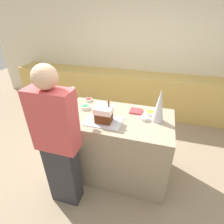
{
  "coord_description": "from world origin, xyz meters",
  "views": [
    {
      "loc": [
        0.48,
        -1.85,
        2.12
      ],
      "look_at": [
        -0.06,
        0.0,
        1.01
      ],
      "focal_mm": 28.0,
      "sensor_mm": 36.0,
      "label": 1
    }
  ],
  "objects_px": {
    "gingerbread_house": "(104,114)",
    "candy_bowl_center_rear": "(150,113)",
    "decorative_tree": "(159,106)",
    "cookbook": "(136,111)",
    "candy_bowl_beside_tree": "(89,100)",
    "baking_tray": "(104,121)",
    "candy_bowl_behind_tray": "(145,118)",
    "person": "(58,143)",
    "candy_bowl_near_tray_left": "(102,105)",
    "candy_bowl_front_corner": "(85,107)"
  },
  "relations": [
    {
      "from": "candy_bowl_near_tray_left",
      "to": "candy_bowl_front_corner",
      "type": "distance_m",
      "value": 0.23
    },
    {
      "from": "candy_bowl_center_rear",
      "to": "person",
      "type": "height_order",
      "value": "person"
    },
    {
      "from": "decorative_tree",
      "to": "candy_bowl_front_corner",
      "type": "height_order",
      "value": "decorative_tree"
    },
    {
      "from": "candy_bowl_beside_tree",
      "to": "cookbook",
      "type": "relative_size",
      "value": 0.62
    },
    {
      "from": "gingerbread_house",
      "to": "candy_bowl_behind_tray",
      "type": "relative_size",
      "value": 2.6
    },
    {
      "from": "gingerbread_house",
      "to": "candy_bowl_behind_tray",
      "type": "distance_m",
      "value": 0.51
    },
    {
      "from": "candy_bowl_center_rear",
      "to": "candy_bowl_behind_tray",
      "type": "bearing_deg",
      "value": -108.93
    },
    {
      "from": "candy_bowl_near_tray_left",
      "to": "decorative_tree",
      "type": "bearing_deg",
      "value": -10.29
    },
    {
      "from": "person",
      "to": "candy_bowl_near_tray_left",
      "type": "bearing_deg",
      "value": 75.43
    },
    {
      "from": "candy_bowl_near_tray_left",
      "to": "candy_bowl_front_corner",
      "type": "bearing_deg",
      "value": -152.62
    },
    {
      "from": "decorative_tree",
      "to": "candy_bowl_center_rear",
      "type": "height_order",
      "value": "decorative_tree"
    },
    {
      "from": "candy_bowl_beside_tree",
      "to": "candy_bowl_behind_tray",
      "type": "bearing_deg",
      "value": -18.58
    },
    {
      "from": "gingerbread_house",
      "to": "candy_bowl_center_rear",
      "type": "relative_size",
      "value": 2.14
    },
    {
      "from": "baking_tray",
      "to": "candy_bowl_center_rear",
      "type": "height_order",
      "value": "candy_bowl_center_rear"
    },
    {
      "from": "gingerbread_house",
      "to": "baking_tray",
      "type": "bearing_deg",
      "value": -151.61
    },
    {
      "from": "baking_tray",
      "to": "gingerbread_house",
      "type": "bearing_deg",
      "value": 28.39
    },
    {
      "from": "decorative_tree",
      "to": "baking_tray",
      "type": "bearing_deg",
      "value": -161.91
    },
    {
      "from": "candy_bowl_front_corner",
      "to": "candy_bowl_behind_tray",
      "type": "relative_size",
      "value": 1.16
    },
    {
      "from": "cookbook",
      "to": "candy_bowl_beside_tree",
      "type": "bearing_deg",
      "value": 170.2
    },
    {
      "from": "decorative_tree",
      "to": "candy_bowl_front_corner",
      "type": "distance_m",
      "value": 0.99
    },
    {
      "from": "gingerbread_house",
      "to": "cookbook",
      "type": "bearing_deg",
      "value": 46.13
    },
    {
      "from": "decorative_tree",
      "to": "candy_bowl_front_corner",
      "type": "xyz_separation_m",
      "value": [
        -0.98,
        0.04,
        -0.18
      ]
    },
    {
      "from": "candy_bowl_center_rear",
      "to": "cookbook",
      "type": "relative_size",
      "value": 0.77
    },
    {
      "from": "candy_bowl_beside_tree",
      "to": "candy_bowl_center_rear",
      "type": "bearing_deg",
      "value": -8.43
    },
    {
      "from": "candy_bowl_center_rear",
      "to": "candy_bowl_beside_tree",
      "type": "distance_m",
      "value": 0.94
    },
    {
      "from": "gingerbread_house",
      "to": "cookbook",
      "type": "distance_m",
      "value": 0.5
    },
    {
      "from": "candy_bowl_near_tray_left",
      "to": "candy_bowl_behind_tray",
      "type": "height_order",
      "value": "candy_bowl_near_tray_left"
    },
    {
      "from": "decorative_tree",
      "to": "candy_bowl_behind_tray",
      "type": "relative_size",
      "value": 3.96
    },
    {
      "from": "decorative_tree",
      "to": "candy_bowl_center_rear",
      "type": "relative_size",
      "value": 3.26
    },
    {
      "from": "baking_tray",
      "to": "gingerbread_house",
      "type": "distance_m",
      "value": 0.11
    },
    {
      "from": "baking_tray",
      "to": "cookbook",
      "type": "xyz_separation_m",
      "value": [
        0.34,
        0.35,
        0.01
      ]
    },
    {
      "from": "candy_bowl_near_tray_left",
      "to": "candy_bowl_front_corner",
      "type": "xyz_separation_m",
      "value": [
        -0.2,
        -0.1,
        -0.0
      ]
    },
    {
      "from": "candy_bowl_front_corner",
      "to": "candy_bowl_beside_tree",
      "type": "height_order",
      "value": "candy_bowl_front_corner"
    },
    {
      "from": "decorative_tree",
      "to": "cookbook",
      "type": "distance_m",
      "value": 0.38
    },
    {
      "from": "baking_tray",
      "to": "candy_bowl_behind_tray",
      "type": "bearing_deg",
      "value": 21.33
    },
    {
      "from": "gingerbread_house",
      "to": "candy_bowl_center_rear",
      "type": "bearing_deg",
      "value": 32.95
    },
    {
      "from": "gingerbread_house",
      "to": "candy_bowl_center_rear",
      "type": "distance_m",
      "value": 0.63
    },
    {
      "from": "candy_bowl_center_rear",
      "to": "candy_bowl_beside_tree",
      "type": "xyz_separation_m",
      "value": [
        -0.93,
        0.14,
        -0.0
      ]
    },
    {
      "from": "person",
      "to": "candy_bowl_center_rear",
      "type": "bearing_deg",
      "value": 42.34
    },
    {
      "from": "candy_bowl_beside_tree",
      "to": "gingerbread_house",
      "type": "bearing_deg",
      "value": -49.89
    },
    {
      "from": "baking_tray",
      "to": "candy_bowl_beside_tree",
      "type": "relative_size",
      "value": 4.32
    },
    {
      "from": "candy_bowl_center_rear",
      "to": "person",
      "type": "bearing_deg",
      "value": -137.66
    },
    {
      "from": "baking_tray",
      "to": "person",
      "type": "distance_m",
      "value": 0.59
    },
    {
      "from": "candy_bowl_front_corner",
      "to": "person",
      "type": "distance_m",
      "value": 0.71
    },
    {
      "from": "baking_tray",
      "to": "candy_bowl_near_tray_left",
      "type": "relative_size",
      "value": 3.2
    },
    {
      "from": "candy_bowl_behind_tray",
      "to": "decorative_tree",
      "type": "bearing_deg",
      "value": 7.24
    },
    {
      "from": "candy_bowl_center_rear",
      "to": "candy_bowl_beside_tree",
      "type": "relative_size",
      "value": 1.24
    },
    {
      "from": "decorative_tree",
      "to": "person",
      "type": "height_order",
      "value": "person"
    },
    {
      "from": "baking_tray",
      "to": "candy_bowl_center_rear",
      "type": "relative_size",
      "value": 3.47
    },
    {
      "from": "candy_bowl_near_tray_left",
      "to": "cookbook",
      "type": "distance_m",
      "value": 0.49
    }
  ]
}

